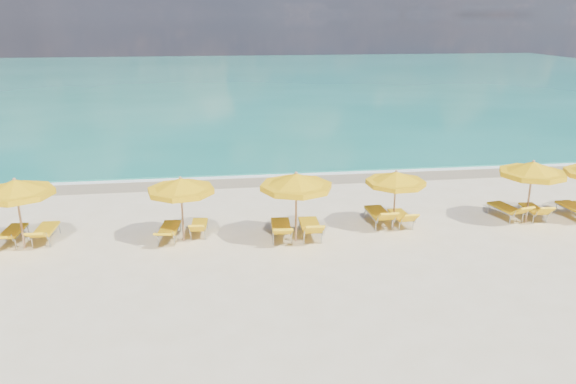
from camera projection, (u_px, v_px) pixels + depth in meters
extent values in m
plane|color=beige|center=(294.00, 239.00, 18.92)|extent=(120.00, 120.00, 0.00)
cube|color=#157766|center=(232.00, 81.00, 64.25)|extent=(120.00, 80.00, 0.30)
cube|color=tan|center=(270.00, 179.00, 25.91)|extent=(120.00, 2.60, 0.01)
cube|color=white|center=(269.00, 174.00, 26.67)|extent=(120.00, 1.20, 0.03)
cube|color=white|center=(156.00, 139.00, 34.19)|extent=(14.00, 0.36, 0.05)
cube|color=white|center=(351.00, 114.00, 42.64)|extent=(18.00, 0.30, 0.05)
cylinder|color=tan|center=(20.00, 215.00, 17.85)|extent=(0.07, 0.07, 2.28)
cone|color=yellow|center=(15.00, 186.00, 17.56)|extent=(2.56, 2.56, 0.46)
cylinder|color=yellow|center=(16.00, 193.00, 17.63)|extent=(2.58, 2.58, 0.18)
sphere|color=tan|center=(14.00, 179.00, 17.49)|extent=(0.10, 0.10, 0.10)
cylinder|color=tan|center=(182.00, 210.00, 18.47)|extent=(0.07, 0.07, 2.15)
cone|color=yellow|center=(181.00, 184.00, 18.20)|extent=(2.59, 2.59, 0.43)
cylinder|color=yellow|center=(181.00, 190.00, 18.26)|extent=(2.61, 2.61, 0.17)
sphere|color=tan|center=(180.00, 178.00, 18.13)|extent=(0.10, 0.10, 0.10)
cylinder|color=tan|center=(296.00, 208.00, 18.43)|extent=(0.07, 0.07, 2.31)
cone|color=yellow|center=(296.00, 180.00, 18.14)|extent=(2.44, 2.44, 0.46)
cylinder|color=yellow|center=(296.00, 187.00, 18.21)|extent=(2.46, 2.46, 0.18)
sphere|color=tan|center=(296.00, 173.00, 18.07)|extent=(0.10, 0.10, 0.10)
cylinder|color=tan|center=(395.00, 201.00, 19.64)|extent=(0.06, 0.06, 2.03)
cone|color=yellow|center=(396.00, 177.00, 19.38)|extent=(2.63, 2.63, 0.41)
cylinder|color=yellow|center=(396.00, 183.00, 19.44)|extent=(2.65, 2.65, 0.16)
sphere|color=tan|center=(396.00, 171.00, 19.32)|extent=(0.09, 0.09, 0.09)
cylinder|color=tan|center=(529.00, 193.00, 20.11)|extent=(0.07, 0.07, 2.25)
cone|color=yellow|center=(533.00, 168.00, 19.82)|extent=(2.39, 2.39, 0.45)
cylinder|color=yellow|center=(532.00, 174.00, 19.89)|extent=(2.41, 2.41, 0.18)
sphere|color=tan|center=(534.00, 161.00, 19.75)|extent=(0.10, 0.10, 0.10)
cube|color=yellow|center=(13.00, 231.00, 18.64)|extent=(0.63, 1.32, 0.08)
cube|color=yellow|center=(2.00, 238.00, 17.73)|extent=(0.60, 0.62, 0.31)
cube|color=yellow|center=(46.00, 229.00, 18.77)|extent=(0.62, 1.34, 0.08)
cube|color=yellow|center=(37.00, 235.00, 17.84)|extent=(0.60, 0.60, 0.37)
cube|color=yellow|center=(170.00, 228.00, 18.92)|extent=(0.72, 1.34, 0.08)
cube|color=yellow|center=(164.00, 234.00, 18.01)|extent=(0.64, 0.65, 0.31)
cube|color=yellow|center=(199.00, 225.00, 19.31)|extent=(0.60, 1.19, 0.07)
cube|color=yellow|center=(197.00, 228.00, 18.50)|extent=(0.55, 0.51, 0.39)
cube|color=yellow|center=(281.00, 226.00, 19.01)|extent=(0.72, 1.44, 0.09)
cube|color=yellow|center=(283.00, 231.00, 18.02)|extent=(0.67, 0.65, 0.41)
cube|color=yellow|center=(310.00, 225.00, 19.08)|extent=(0.68, 1.43, 0.09)
cube|color=yellow|center=(314.00, 230.00, 18.10)|extent=(0.65, 0.61, 0.47)
cube|color=yellow|center=(378.00, 212.00, 20.24)|extent=(0.67, 1.45, 0.09)
cube|color=yellow|center=(387.00, 216.00, 19.25)|extent=(0.65, 0.61, 0.47)
cube|color=yellow|center=(400.00, 215.00, 20.18)|extent=(0.60, 1.24, 0.08)
cube|color=yellow|center=(409.00, 218.00, 19.34)|extent=(0.57, 0.51, 0.42)
cube|color=yellow|center=(505.00, 208.00, 20.85)|extent=(0.83, 1.42, 0.08)
cube|color=yellow|center=(523.00, 211.00, 19.96)|extent=(0.69, 0.66, 0.43)
cube|color=yellow|center=(533.00, 208.00, 20.86)|extent=(0.63, 1.25, 0.07)
cube|color=yellow|center=(545.00, 211.00, 20.02)|extent=(0.58, 0.52, 0.43)
cube|color=yellow|center=(574.00, 207.00, 20.85)|extent=(0.69, 1.43, 0.09)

